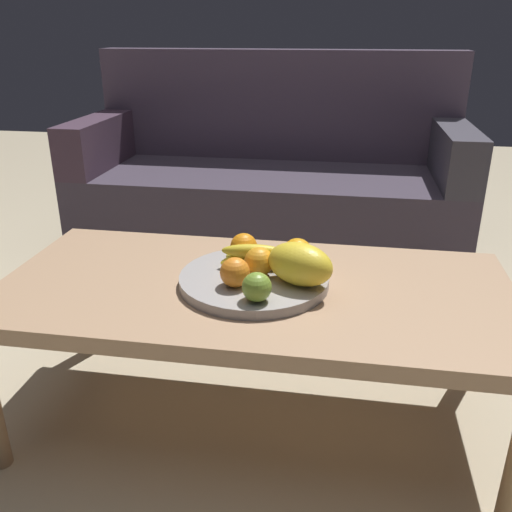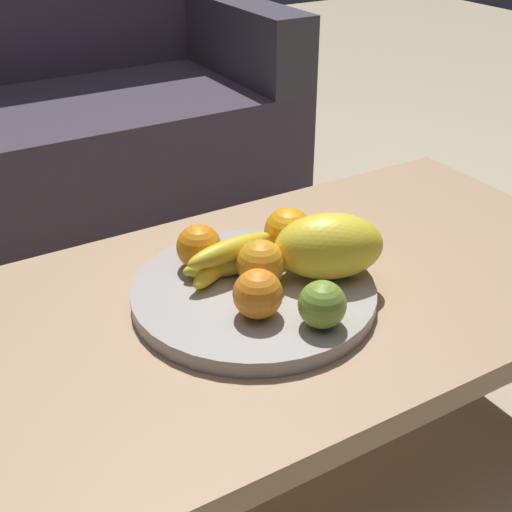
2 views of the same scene
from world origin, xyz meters
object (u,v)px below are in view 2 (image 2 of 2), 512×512
Objects in this scene: melon_large_front at (329,246)px; orange_front at (260,263)px; coffee_table at (254,324)px; orange_left at (258,294)px; orange_back at (199,247)px; orange_right at (288,231)px; banana_bunch at (227,259)px; fruit_bowl at (256,292)px; apple_front at (322,305)px.

melon_large_front reaches higher than orange_front.
orange_left reaches higher than coffee_table.
orange_back reaches higher than coffee_table.
coffee_table is at bearing -149.15° from orange_right.
orange_right is at bearing 32.77° from orange_front.
orange_front reaches higher than banana_bunch.
orange_left is (-0.05, -0.07, -0.00)m from orange_front.
melon_large_front is 0.20m from orange_back.
melon_large_front reaches higher than orange_right.
orange_front is at bearing 14.69° from coffee_table.
orange_front reaches higher than fruit_bowl.
coffee_table is 7.66× the size of melon_large_front.
orange_front reaches higher than apple_front.
orange_left reaches higher than banana_bunch.
apple_front is (0.02, -0.13, 0.05)m from fruit_bowl.
melon_large_front reaches higher than fruit_bowl.
coffee_table is 17.91× the size of orange_back.
orange_front is (0.01, 0.00, 0.05)m from fruit_bowl.
melon_large_front is 2.29× the size of orange_front.
orange_right is 1.11× the size of orange_back.
banana_bunch is at bearing 108.00° from coffee_table.
orange_left is 1.06× the size of apple_front.
orange_back reaches higher than fruit_bowl.
orange_front is 0.10m from orange_right.
fruit_bowl is at bearing -148.54° from orange_right.
fruit_bowl is 0.14m from apple_front.
orange_front is 0.08m from orange_left.
orange_back is (-0.14, 0.03, -0.00)m from orange_right.
orange_right is at bearing 30.85° from coffee_table.
orange_back is at bearing 122.16° from banana_bunch.
apple_front is at bearing -72.33° from orange_back.
orange_back is at bearing 117.46° from fruit_bowl.
orange_left and orange_back have the same top height.
melon_large_front is 1.01× the size of banana_bunch.
banana_bunch is at bearing 104.01° from apple_front.
orange_left reaches higher than fruit_bowl.
orange_right reaches higher than banana_bunch.
fruit_bowl is 5.20× the size of orange_left.
coffee_table is at bearing 165.75° from melon_large_front.
orange_right is 0.12m from banana_bunch.
coffee_table is 0.11m from banana_bunch.
coffee_table is 7.72× the size of banana_bunch.
coffee_table is 18.93× the size of apple_front.
orange_front is 0.06m from banana_bunch.
orange_back is at bearing 107.67° from apple_front.
orange_left is at bearing -86.66° from orange_back.
orange_back is at bearing 114.63° from coffee_table.
apple_front is (0.02, -0.13, -0.00)m from orange_front.
melon_large_front is (0.11, -0.03, 0.12)m from coffee_table.
orange_back is 0.24m from apple_front.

